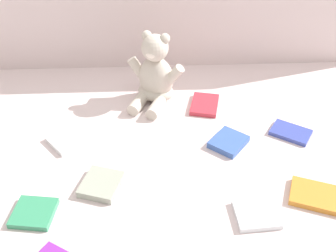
# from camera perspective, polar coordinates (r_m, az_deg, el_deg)

# --- Properties ---
(ground_plane) EXTENTS (3.20, 3.20, 0.00)m
(ground_plane) POSITION_cam_1_polar(r_m,az_deg,el_deg) (1.21, 0.29, -0.81)
(ground_plane) COLOR silver
(teddy_bear) EXTENTS (0.19, 0.19, 0.23)m
(teddy_bear) POSITION_cam_1_polar(r_m,az_deg,el_deg) (1.30, -1.81, 6.92)
(teddy_bear) COLOR beige
(teddy_bear) RESTS_ON ground_plane
(book_case_0) EXTENTS (0.16, 0.16, 0.01)m
(book_case_0) POSITION_cam_1_polar(r_m,az_deg,el_deg) (1.21, -13.07, -1.53)
(book_case_0) COLOR white
(book_case_0) RESTS_ON ground_plane
(book_case_1) EXTENTS (0.15, 0.13, 0.01)m
(book_case_1) POSITION_cam_1_polar(r_m,az_deg,el_deg) (1.07, 20.06, -9.14)
(book_case_1) COLOR orange
(book_case_1) RESTS_ON ground_plane
(book_case_2) EXTENTS (0.13, 0.13, 0.02)m
(book_case_2) POSITION_cam_1_polar(r_m,az_deg,el_deg) (1.17, 8.42, -2.21)
(book_case_2) COLOR #3B5FAF
(book_case_2) RESTS_ON ground_plane
(book_case_3) EXTENTS (0.11, 0.10, 0.01)m
(book_case_3) POSITION_cam_1_polar(r_m,az_deg,el_deg) (1.03, -18.13, -11.40)
(book_case_3) COLOR #369264
(book_case_3) RESTS_ON ground_plane
(book_case_5) EXTENTS (0.11, 0.13, 0.01)m
(book_case_5) POSITION_cam_1_polar(r_m,az_deg,el_deg) (1.31, 5.12, 2.97)
(book_case_5) COLOR #C3303E
(book_case_5) RESTS_ON ground_plane
(book_case_6) EXTENTS (0.12, 0.12, 0.02)m
(book_case_6) POSITION_cam_1_polar(r_m,az_deg,el_deg) (1.05, -9.27, -8.00)
(book_case_6) COLOR #9EA493
(book_case_6) RESTS_ON ground_plane
(book_case_7) EXTENTS (0.10, 0.10, 0.01)m
(book_case_7) POSITION_cam_1_polar(r_m,az_deg,el_deg) (1.00, 12.21, -11.90)
(book_case_7) COLOR white
(book_case_7) RESTS_ON ground_plane
(book_case_8) EXTENTS (0.13, 0.12, 0.01)m
(book_case_8) POSITION_cam_1_polar(r_m,az_deg,el_deg) (1.25, 16.69, -0.86)
(book_case_8) COLOR #3A4AA8
(book_case_8) RESTS_ON ground_plane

